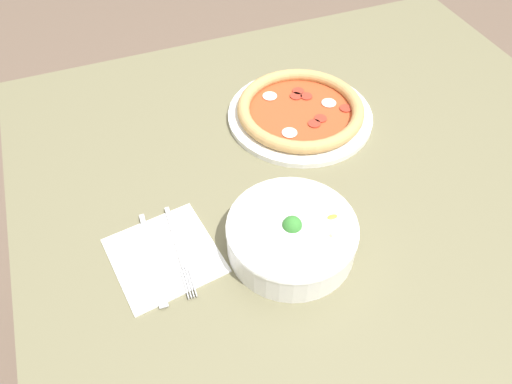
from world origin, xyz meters
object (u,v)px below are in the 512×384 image
pizza (300,111)px  knife (151,254)px  bowl (292,234)px  fork (179,249)px

pizza → knife: 0.45m
bowl → fork: 0.19m
fork → pizza: bearing=128.2°
pizza → bowl: bowl is taller
knife → pizza: bearing=124.1°
pizza → bowl: size_ratio=1.42×
pizza → bowl: 0.34m
pizza → fork: bearing=36.0°
pizza → knife: size_ratio=1.60×
pizza → fork: pizza is taller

